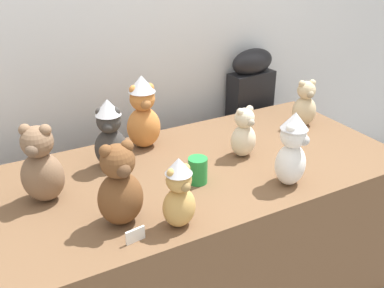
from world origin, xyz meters
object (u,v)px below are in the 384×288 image
at_px(teddy_bear_snow, 292,150).
at_px(teddy_bear_sand, 305,105).
at_px(teddy_bear_honey, 179,193).
at_px(instrument_case, 248,131).
at_px(teddy_bear_chestnut, 120,187).
at_px(teddy_bear_cream, 244,133).
at_px(teddy_bear_mocha, 41,166).
at_px(display_table, 192,236).
at_px(party_cup_green, 198,170).
at_px(teddy_bear_charcoal, 110,135).
at_px(teddy_bear_ginger, 143,113).

distance_m(teddy_bear_snow, teddy_bear_sand, 0.62).
relative_size(teddy_bear_honey, teddy_bear_sand, 1.07).
relative_size(teddy_bear_honey, teddy_bear_snow, 0.85).
relative_size(instrument_case, teddy_bear_chestnut, 3.31).
relative_size(teddy_bear_cream, teddy_bear_mocha, 0.75).
distance_m(display_table, teddy_bear_sand, 0.89).
bearing_deg(instrument_case, teddy_bear_honey, -140.73).
relative_size(teddy_bear_snow, party_cup_green, 2.84).
relative_size(display_table, instrument_case, 1.79).
relative_size(instrument_case, teddy_bear_mocha, 3.31).
distance_m(instrument_case, party_cup_green, 1.03).
bearing_deg(teddy_bear_charcoal, display_table, -5.81).
bearing_deg(display_table, teddy_bear_chestnut, -151.23).
relative_size(teddy_bear_cream, teddy_bear_sand, 0.96).
relative_size(display_table, teddy_bear_charcoal, 5.96).
bearing_deg(party_cup_green, teddy_bear_chestnut, -163.05).
bearing_deg(teddy_bear_snow, teddy_bear_sand, 16.01).
bearing_deg(teddy_bear_cream, teddy_bear_charcoal, 153.37).
xyz_separation_m(teddy_bear_charcoal, teddy_bear_sand, (1.03, -0.05, -0.04)).
distance_m(teddy_bear_sand, teddy_bear_mocha, 1.35).
bearing_deg(teddy_bear_charcoal, instrument_case, 46.96).
xyz_separation_m(teddy_bear_charcoal, teddy_bear_cream, (0.56, -0.18, -0.04)).
distance_m(teddy_bear_charcoal, teddy_bear_mocha, 0.34).
bearing_deg(teddy_bear_honey, teddy_bear_charcoal, 89.82).
xyz_separation_m(teddy_bear_charcoal, teddy_bear_snow, (0.59, -0.48, -0.00)).
relative_size(teddy_bear_sand, teddy_bear_mocha, 0.79).
bearing_deg(teddy_bear_ginger, teddy_bear_sand, -5.46).
xyz_separation_m(display_table, teddy_bear_ginger, (-0.09, 0.30, 0.54)).
distance_m(instrument_case, teddy_bear_honey, 1.34).
distance_m(instrument_case, teddy_bear_mocha, 1.45).
height_order(instrument_case, teddy_bear_mocha, instrument_case).
bearing_deg(display_table, teddy_bear_charcoal, 147.97).
bearing_deg(display_table, teddy_bear_honey, -124.82).
distance_m(teddy_bear_honey, teddy_bear_ginger, 0.65).
xyz_separation_m(instrument_case, teddy_bear_cream, (-0.44, -0.56, 0.31)).
relative_size(teddy_bear_cream, party_cup_green, 2.16).
height_order(display_table, teddy_bear_chestnut, teddy_bear_chestnut).
distance_m(instrument_case, teddy_bear_chestnut, 1.40).
bearing_deg(teddy_bear_ginger, instrument_case, 24.10).
bearing_deg(teddy_bear_chestnut, display_table, 27.53).
relative_size(teddy_bear_cream, teddy_bear_snow, 0.76).
bearing_deg(teddy_bear_chestnut, teddy_bear_charcoal, 74.09).
xyz_separation_m(instrument_case, teddy_bear_ginger, (-0.80, -0.26, 0.37)).
xyz_separation_m(instrument_case, party_cup_green, (-0.74, -0.67, 0.26)).
xyz_separation_m(instrument_case, teddy_bear_chestnut, (-1.11, -0.78, 0.35)).
xyz_separation_m(display_table, teddy_bear_mocha, (-0.61, 0.06, 0.51)).
relative_size(display_table, teddy_bear_chestnut, 5.93).
xyz_separation_m(teddy_bear_honey, teddy_bear_sand, (0.97, 0.47, -0.01)).
xyz_separation_m(teddy_bear_chestnut, party_cup_green, (0.37, 0.11, -0.09)).
xyz_separation_m(teddy_bear_mocha, party_cup_green, (0.58, -0.17, -0.09)).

